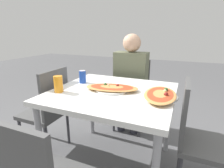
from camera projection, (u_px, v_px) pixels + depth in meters
ground_plane at (112, 164)px, 1.73m from camera, size 14.00×14.00×0.00m
dining_table at (113, 99)px, 1.53m from camera, size 1.03×0.95×0.77m
chair_far_seated at (133, 91)px, 2.32m from camera, size 0.40×0.40×0.91m
chair_side_left at (48, 108)px, 1.80m from camera, size 0.40×0.40×0.91m
chair_side_right at (197, 135)px, 1.33m from camera, size 0.40×0.40×0.91m
person_seated at (131, 77)px, 2.15m from camera, size 0.39×0.24×1.24m
pizza_main at (112, 88)px, 1.53m from camera, size 0.50×0.32×0.05m
soda_can at (83, 77)px, 1.73m from camera, size 0.07×0.07×0.12m
drink_glass at (58, 84)px, 1.47m from camera, size 0.07×0.07×0.14m
pizza_second at (160, 95)px, 1.36m from camera, size 0.27×0.45×0.06m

